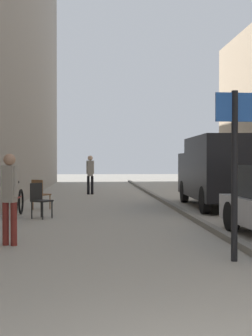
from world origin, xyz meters
name	(u,v)px	position (x,y,z in m)	size (l,w,h in m)	color
ground_plane	(126,211)	(0.00, 12.00, 0.00)	(80.00, 80.00, 0.00)	gray
kerb_strip	(178,209)	(1.58, 12.00, 0.06)	(0.16, 40.00, 0.12)	slate
pedestrian_main_foreground	(90,172)	(-1.15, 19.33, 1.02)	(0.35, 0.23, 1.77)	black
pedestrian_mid_block	(10,192)	(-2.52, 6.29, 0.96)	(0.32, 0.25, 1.66)	maroon
delivery_van	(220,170)	(3.13, 12.91, 1.24)	(2.10, 5.46, 2.30)	black
street_sign_post	(235,160)	(1.14, 4.69, 1.55)	(0.60, 0.10, 2.60)	black
bicycle_leaning	(18,203)	(-3.08, 10.86, 0.38)	(0.10, 1.77, 0.98)	black
cafe_chair_near_window	(39,198)	(-2.44, 10.36, 0.55)	(0.61, 0.61, 0.94)	black
cafe_chair_by_doorway	(40,192)	(-2.69, 12.63, 0.55)	(0.61, 0.61, 0.94)	brown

